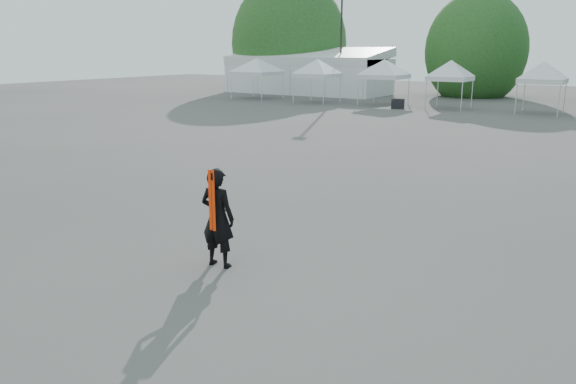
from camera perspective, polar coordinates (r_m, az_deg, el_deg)
The scene contains 12 objects.
ground at distance 12.92m, azimuth 5.40°, elevation -4.13°, with size 120.00×120.00×0.00m, color #474442.
marquee at distance 53.60m, azimuth 1.98°, elevation 12.09°, with size 15.00×6.25×4.23m.
light_pole_west at distance 50.75m, azimuth 5.44°, elevation 16.20°, with size 0.60×0.25×10.30m.
tree_far_w at distance 58.23m, azimuth 0.09°, elevation 14.81°, with size 4.80×4.80×7.30m.
tree_mid_w at distance 52.68m, azimuth 18.53°, elevation 13.48°, with size 4.16×4.16×6.33m.
tent_a at distance 47.91m, azimuth -3.17°, elevation 13.11°, with size 4.70×4.70×3.88m.
tent_b at distance 44.10m, azimuth 3.00°, elevation 13.01°, with size 4.04×4.04×3.88m.
tent_c at distance 42.84m, azimuth 9.79°, elevation 12.79°, with size 4.28×4.28×3.88m.
tent_d at distance 40.98m, azimuth 16.25°, elevation 12.37°, with size 3.77×3.77×3.88m.
tent_e at distance 39.81m, azimuth 24.59°, elevation 11.62°, with size 3.81×3.81×3.88m.
man at distance 10.74m, azimuth -7.16°, elevation -2.60°, with size 0.74×0.52×1.94m.
crate_west at distance 40.49m, azimuth 11.10°, elevation 8.78°, with size 0.86×0.67×0.67m, color black.
Camera 1 is at (5.62, -10.89, 4.08)m, focal length 35.00 mm.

